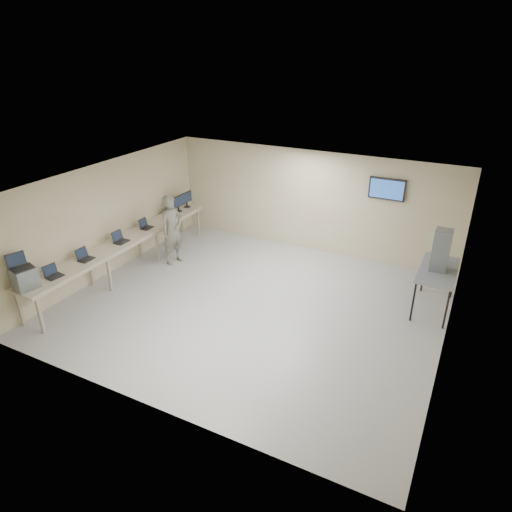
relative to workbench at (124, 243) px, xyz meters
The scene contains 14 objects.
room 3.67m from the workbench, ahead, with size 8.01×7.01×2.81m.
workbench is the anchor object (origin of this frame).
equipment_box 2.77m from the workbench, 91.31° to the right, with size 0.37×0.43×0.44m, color slate.
laptop_on_box 2.82m from the workbench, 92.55° to the right, with size 0.43×0.46×0.30m.
laptop_0 2.16m from the workbench, 90.07° to the right, with size 0.31×0.36×0.26m.
laptop_1 1.26m from the workbench, 91.49° to the right, with size 0.28×0.34×0.26m.
laptop_2 0.19m from the workbench, 95.32° to the right, with size 0.29×0.35×0.27m.
laptop_3 0.90m from the workbench, 92.84° to the left, with size 0.28×0.33×0.25m.
laptop_4 2.01m from the workbench, 90.90° to the left, with size 0.26×0.32×0.25m.
monitor_near 2.36m from the workbench, 90.28° to the left, with size 0.20×0.45×0.45m.
monitor_far 2.77m from the workbench, 90.23° to the left, with size 0.21×0.46×0.46m.
soldier 1.26m from the workbench, 55.78° to the left, with size 0.67×0.44×1.84m, color #5A5D48.
side_table 7.39m from the workbench, 13.40° to the left, with size 0.75×1.62×0.97m.
storage_bins 7.39m from the workbench, 13.44° to the left, with size 0.34×0.38×0.90m.
Camera 1 is at (4.05, -7.76, 5.41)m, focal length 32.00 mm.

